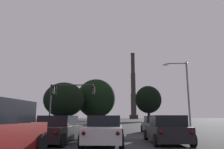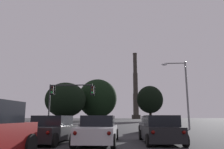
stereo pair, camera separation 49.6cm
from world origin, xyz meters
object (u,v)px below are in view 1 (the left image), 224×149
at_px(sedan_left_lane_second, 58,130).
at_px(hatchback_right_lane_front, 154,125).
at_px(sedan_center_lane_second, 105,130).
at_px(hatchback_right_lane_second, 166,130).
at_px(traffic_light_overhead_left, 66,94).
at_px(smokestack, 133,92).
at_px(street_lamp, 184,87).

xyz_separation_m(sedan_left_lane_second, hatchback_right_lane_front, (6.21, 7.44, -0.00)).
height_order(sedan_center_lane_second, hatchback_right_lane_second, hatchback_right_lane_second).
distance_m(sedan_center_lane_second, traffic_light_overhead_left, 16.09).
distance_m(sedan_left_lane_second, traffic_light_overhead_left, 15.05).
bearing_deg(sedan_left_lane_second, hatchback_right_lane_front, 51.95).
bearing_deg(hatchback_right_lane_second, sedan_center_lane_second, -177.78).
xyz_separation_m(sedan_center_lane_second, traffic_light_overhead_left, (-6.05, 14.52, 3.42)).
bearing_deg(hatchback_right_lane_second, traffic_light_overhead_left, 120.53).
xyz_separation_m(hatchback_right_lane_second, smokestack, (4.68, 147.88, 18.51)).
xyz_separation_m(hatchback_right_lane_front, smokestack, (4.33, 140.44, 18.51)).
bearing_deg(smokestack, traffic_light_overhead_left, -95.97).
height_order(sedan_left_lane_second, traffic_light_overhead_left, traffic_light_overhead_left).
bearing_deg(traffic_light_overhead_left, street_lamp, -5.61).
relative_size(hatchback_right_lane_front, street_lamp, 0.55).
bearing_deg(sedan_left_lane_second, hatchback_right_lane_second, 1.80).
xyz_separation_m(sedan_left_lane_second, traffic_light_overhead_left, (-3.44, 14.24, 3.42)).
relative_size(street_lamp, smokestack, 0.16).
distance_m(hatchback_right_lane_second, street_lamp, 14.25).
height_order(sedan_left_lane_second, sedan_center_lane_second, same).
relative_size(sedan_center_lane_second, street_lamp, 0.62).
xyz_separation_m(sedan_left_lane_second, smokestack, (10.54, 147.87, 18.51)).
xyz_separation_m(sedan_left_lane_second, hatchback_right_lane_second, (5.86, -0.00, -0.00)).
bearing_deg(smokestack, street_lamp, -90.05).
xyz_separation_m(traffic_light_overhead_left, street_lamp, (13.86, -1.36, 0.62)).
bearing_deg(street_lamp, traffic_light_overhead_left, 174.39).
bearing_deg(sedan_center_lane_second, hatchback_right_lane_second, 4.08).
distance_m(traffic_light_overhead_left, street_lamp, 13.94).
relative_size(sedan_left_lane_second, hatchback_right_lane_front, 1.14).
height_order(hatchback_right_lane_front, smokestack, smokestack).
bearing_deg(street_lamp, hatchback_right_lane_second, -109.51).
distance_m(sedan_left_lane_second, hatchback_right_lane_front, 9.69).
bearing_deg(sedan_center_lane_second, sedan_left_lane_second, 173.23).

